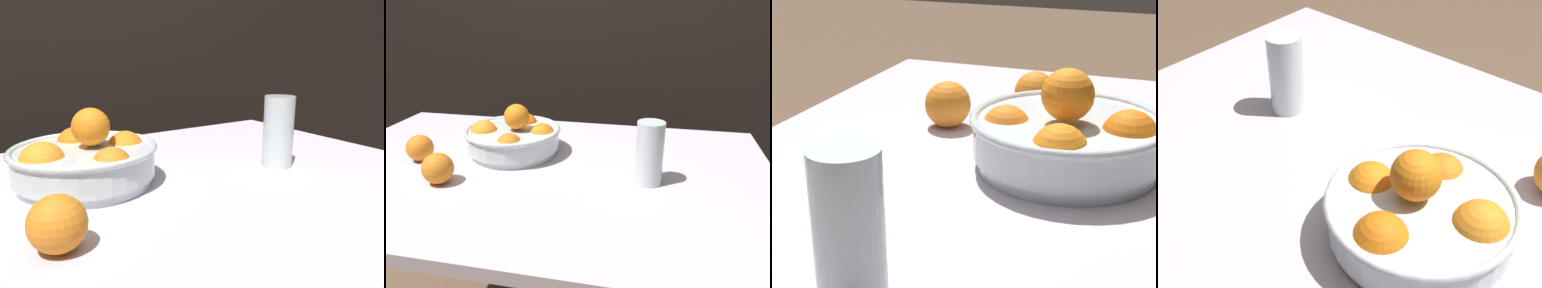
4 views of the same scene
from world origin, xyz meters
The scene contains 3 objects.
dining_table centered at (0.00, 0.00, 0.63)m, with size 1.24×0.82×0.71m.
fruit_bowl centered at (-0.10, 0.08, 0.76)m, with size 0.27×0.27×0.15m.
juice_glass centered at (0.30, -0.03, 0.78)m, with size 0.07×0.07×0.16m.
Camera 4 is at (-0.37, 0.56, 1.29)m, focal length 50.00 mm.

